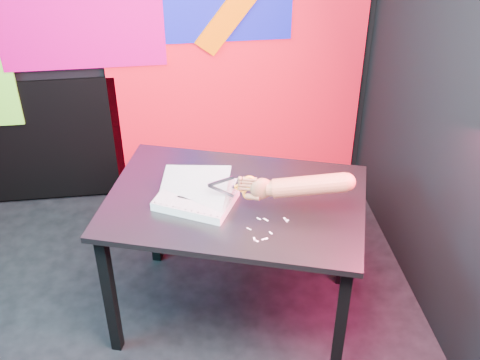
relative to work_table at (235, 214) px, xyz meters
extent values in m
cube|color=red|center=(0.15, 1.17, 0.19)|extent=(1.60, 0.02, 1.60)
cube|color=#C20067|center=(-0.75, 1.15, 0.69)|extent=(0.95, 0.02, 0.80)
cube|color=black|center=(-1.25, 1.17, -0.21)|extent=(1.30, 0.02, 0.85)
cube|color=black|center=(-0.62, -0.16, -0.30)|extent=(0.06, 0.06, 0.72)
cube|color=black|center=(-0.41, 0.49, -0.30)|extent=(0.06, 0.06, 0.72)
cube|color=black|center=(0.41, -0.49, -0.30)|extent=(0.06, 0.06, 0.72)
cube|color=black|center=(0.62, 0.16, -0.30)|extent=(0.06, 0.06, 0.72)
cube|color=black|center=(0.00, 0.00, 0.08)|extent=(1.39, 1.13, 0.03)
cube|color=silver|center=(-0.18, -0.01, 0.11)|extent=(0.42, 0.38, 0.04)
cube|color=white|center=(-0.18, -0.01, 0.13)|extent=(0.42, 0.38, 0.00)
cube|color=white|center=(-0.18, -0.01, 0.14)|extent=(0.40, 0.36, 0.10)
cube|color=white|center=(-0.19, 0.01, 0.16)|extent=(0.37, 0.34, 0.18)
cylinder|color=black|center=(-0.37, -0.04, 0.13)|extent=(0.01, 0.01, 0.00)
cylinder|color=black|center=(-0.34, -0.05, 0.13)|extent=(0.01, 0.01, 0.00)
cylinder|color=black|center=(-0.32, -0.07, 0.13)|extent=(0.01, 0.01, 0.00)
cylinder|color=black|center=(-0.29, -0.08, 0.13)|extent=(0.01, 0.01, 0.00)
cylinder|color=black|center=(-0.26, -0.09, 0.13)|extent=(0.01, 0.01, 0.00)
cylinder|color=black|center=(-0.24, -0.11, 0.13)|extent=(0.01, 0.01, 0.00)
cylinder|color=black|center=(-0.21, -0.12, 0.13)|extent=(0.01, 0.01, 0.00)
cylinder|color=black|center=(-0.18, -0.13, 0.13)|extent=(0.01, 0.01, 0.00)
cylinder|color=black|center=(-0.15, -0.15, 0.13)|extent=(0.01, 0.01, 0.00)
cylinder|color=black|center=(-0.13, -0.16, 0.13)|extent=(0.01, 0.01, 0.00)
cylinder|color=black|center=(-0.10, -0.18, 0.13)|extent=(0.01, 0.01, 0.00)
cylinder|color=black|center=(-0.27, 0.16, 0.13)|extent=(0.01, 0.01, 0.00)
cylinder|color=black|center=(-0.24, 0.15, 0.13)|extent=(0.01, 0.01, 0.00)
cylinder|color=black|center=(-0.21, 0.14, 0.13)|extent=(0.01, 0.01, 0.00)
cylinder|color=black|center=(-0.19, 0.12, 0.13)|extent=(0.01, 0.01, 0.00)
cylinder|color=black|center=(-0.16, 0.11, 0.13)|extent=(0.01, 0.01, 0.00)
cylinder|color=black|center=(-0.13, 0.10, 0.13)|extent=(0.01, 0.01, 0.00)
cylinder|color=black|center=(-0.11, 0.08, 0.13)|extent=(0.01, 0.01, 0.00)
cylinder|color=black|center=(-0.08, 0.07, 0.13)|extent=(0.01, 0.01, 0.00)
cylinder|color=black|center=(-0.05, 0.05, 0.13)|extent=(0.01, 0.01, 0.00)
cylinder|color=black|center=(-0.02, 0.04, 0.13)|extent=(0.01, 0.01, 0.00)
cylinder|color=black|center=(0.00, 0.03, 0.13)|extent=(0.01, 0.01, 0.00)
cube|color=black|center=(-0.24, 0.07, 0.13)|extent=(0.06, 0.04, 0.00)
cube|color=black|center=(-0.16, 0.01, 0.13)|extent=(0.04, 0.03, 0.00)
cube|color=black|center=(-0.23, -0.02, 0.13)|extent=(0.08, 0.05, 0.00)
cube|color=black|center=(-0.14, -0.09, 0.13)|extent=(0.04, 0.03, 0.00)
cube|color=#989EAE|center=(-0.07, -0.09, 0.26)|extent=(0.12, 0.03, 0.07)
cube|color=#989EAE|center=(-0.07, -0.09, 0.21)|extent=(0.12, 0.03, 0.07)
cylinder|color=#989EAE|center=(-0.02, -0.10, 0.23)|extent=(0.02, 0.01, 0.01)
cube|color=orange|center=(0.00, -0.11, 0.22)|extent=(0.05, 0.02, 0.03)
cube|color=orange|center=(0.00, -0.11, 0.24)|extent=(0.05, 0.02, 0.03)
torus|color=orange|center=(0.05, -0.12, 0.26)|extent=(0.07, 0.03, 0.07)
torus|color=orange|center=(0.05, -0.12, 0.20)|extent=(0.07, 0.03, 0.07)
ellipsoid|color=brown|center=(0.10, -0.13, 0.23)|extent=(0.10, 0.06, 0.11)
cylinder|color=brown|center=(0.05, -0.12, 0.23)|extent=(0.08, 0.04, 0.02)
cylinder|color=brown|center=(0.05, -0.12, 0.25)|extent=(0.08, 0.04, 0.02)
cylinder|color=brown|center=(0.05, -0.12, 0.26)|extent=(0.07, 0.03, 0.02)
cylinder|color=brown|center=(0.05, -0.12, 0.28)|extent=(0.06, 0.03, 0.02)
cylinder|color=brown|center=(0.06, -0.13, 0.19)|extent=(0.07, 0.05, 0.03)
cylinder|color=brown|center=(0.15, -0.14, 0.23)|extent=(0.08, 0.08, 0.07)
cylinder|color=brown|center=(0.30, -0.18, 0.26)|extent=(0.34, 0.16, 0.14)
sphere|color=brown|center=(0.45, -0.21, 0.29)|extent=(0.08, 0.08, 0.08)
cube|color=white|center=(0.12, -0.27, 0.09)|extent=(0.01, 0.02, 0.00)
cube|color=white|center=(0.03, -0.23, 0.09)|extent=(0.02, 0.02, 0.00)
cube|color=white|center=(0.05, -0.31, 0.09)|extent=(0.02, 0.02, 0.00)
cube|color=white|center=(0.21, -0.19, 0.09)|extent=(0.01, 0.02, 0.00)
cube|color=white|center=(0.09, -0.16, 0.09)|extent=(0.02, 0.02, 0.00)
cube|color=white|center=(0.12, -0.17, 0.09)|extent=(0.02, 0.03, 0.00)
cube|color=white|center=(0.10, -0.30, 0.09)|extent=(0.02, 0.01, 0.00)
cube|color=white|center=(0.08, -0.31, 0.09)|extent=(0.02, 0.01, 0.00)
cube|color=white|center=(0.20, -0.18, 0.09)|extent=(0.01, 0.02, 0.00)
cube|color=white|center=(0.05, -0.30, 0.09)|extent=(0.01, 0.02, 0.00)
cube|color=white|center=(0.21, -0.19, 0.09)|extent=(0.02, 0.02, 0.00)
camera|label=1|loc=(-0.26, -2.26, 1.74)|focal=45.00mm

